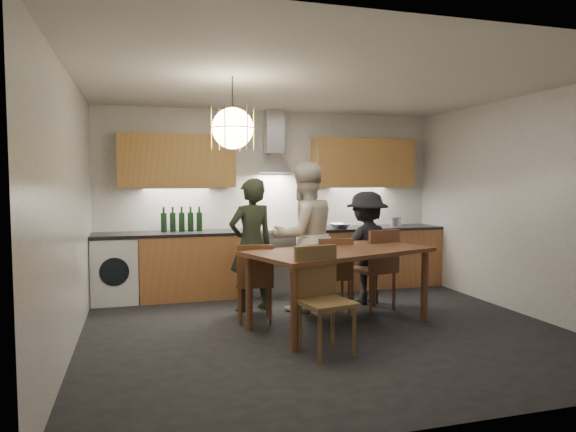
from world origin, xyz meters
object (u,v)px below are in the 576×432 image
object	(u,v)px
chair_front	(321,292)
person_left	(251,245)
chair_back_left	(255,278)
mixing_bowl	(340,226)
wine_bottles	(182,219)
person_mid	(304,236)
dining_table	(340,258)
person_right	(367,247)
stock_pot	(395,222)

from	to	relation	value
chair_front	person_left	bearing A→B (deg)	88.91
chair_back_left	mixing_bowl	bearing A→B (deg)	-130.60
chair_front	wine_bottles	size ratio (longest dim) A/B	1.77
wine_bottles	chair_front	bearing A→B (deg)	-68.27
chair_front	wine_bottles	world-z (taller)	wine_bottles
person_mid	chair_back_left	bearing A→B (deg)	17.35
person_mid	wine_bottles	xyz separation A→B (m)	(-1.39, 1.11, 0.16)
dining_table	person_right	distance (m)	1.14
person_left	stock_pot	world-z (taller)	person_left
person_left	mixing_bowl	world-z (taller)	person_left
chair_back_left	mixing_bowl	xyz separation A→B (m)	(1.57, 1.37, 0.43)
chair_front	person_mid	bearing A→B (deg)	66.50
chair_back_left	person_right	world-z (taller)	person_right
chair_front	person_left	distance (m)	1.72
chair_back_left	stock_pot	world-z (taller)	stock_pot
person_left	chair_front	bearing A→B (deg)	84.44
dining_table	person_left	size ratio (longest dim) A/B	1.37
person_mid	mixing_bowl	world-z (taller)	person_mid
dining_table	mixing_bowl	bearing A→B (deg)	49.15
person_mid	wine_bottles	size ratio (longest dim) A/B	3.27
chair_front	mixing_bowl	xyz separation A→B (m)	(1.19, 2.49, 0.37)
person_right	stock_pot	size ratio (longest dim) A/B	7.96
person_left	stock_pot	size ratio (longest dim) A/B	8.88
person_mid	stock_pot	distance (m)	2.03
person_left	person_mid	distance (m)	0.66
stock_pot	wine_bottles	world-z (taller)	wine_bottles
chair_back_left	mixing_bowl	distance (m)	2.13
dining_table	chair_back_left	world-z (taller)	chair_back_left
person_right	chair_front	bearing A→B (deg)	44.47
chair_back_left	person_mid	bearing A→B (deg)	-140.93
stock_pot	person_mid	bearing A→B (deg)	-150.68
mixing_bowl	person_left	bearing A→B (deg)	-151.50
chair_front	person_right	size ratio (longest dim) A/B	0.68
person_left	stock_pot	xyz separation A→B (m)	(2.40, 0.86, 0.15)
chair_back_left	stock_pot	bearing A→B (deg)	-141.90
person_right	chair_back_left	bearing A→B (deg)	8.96
person_mid	stock_pot	bearing A→B (deg)	-164.02
person_mid	wine_bottles	world-z (taller)	person_mid
dining_table	chair_front	size ratio (longest dim) A/B	2.25
chair_back_left	chair_front	size ratio (longest dim) A/B	0.91
chair_back_left	person_mid	xyz separation A→B (m)	(0.72, 0.43, 0.40)
person_left	wine_bottles	bearing A→B (deg)	-68.08
person_mid	chair_front	bearing A→B (deg)	64.49
chair_front	chair_back_left	bearing A→B (deg)	97.67
person_mid	stock_pot	world-z (taller)	person_mid
person_mid	wine_bottles	bearing A→B (deg)	-51.90
dining_table	stock_pot	distance (m)	2.41
wine_bottles	dining_table	bearing A→B (deg)	-50.90
wine_bottles	person_mid	bearing A→B (deg)	-38.56
dining_table	wine_bottles	size ratio (longest dim) A/B	3.99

